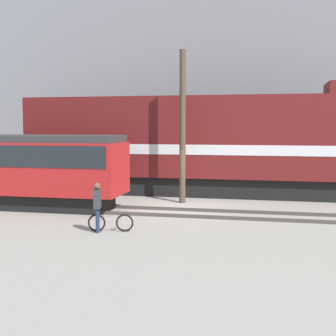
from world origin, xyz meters
TOP-DOWN VIEW (x-y plane):
  - ground_plane at (0.00, 0.00)m, footprint 120.00×120.00m
  - track_near at (0.00, -1.36)m, footprint 60.00×1.50m
  - track_far at (0.00, 4.27)m, footprint 60.00×1.51m
  - building_backdrop at (0.00, 12.86)m, footprint 32.32×6.00m
  - freight_locomotive at (0.47, 4.27)m, footprint 18.53×3.04m
  - streetcar at (-7.02, -1.36)m, footprint 9.77×2.54m
  - bicycle at (-1.33, -4.99)m, footprint 1.55×0.51m
  - person at (-1.71, -5.22)m, footprint 0.29×0.40m
  - utility_pole_left at (-0.04, 1.45)m, footprint 0.29×0.29m

SIDE VIEW (x-z plane):
  - ground_plane at x=0.00m, z-range 0.00..0.00m
  - track_near at x=0.00m, z-range 0.00..0.14m
  - track_far at x=0.00m, z-range 0.00..0.14m
  - bicycle at x=-1.33m, z-range -0.03..0.64m
  - person at x=-1.71m, z-range 0.18..1.88m
  - streetcar at x=-7.02m, z-range 0.23..3.45m
  - freight_locomotive at x=0.47m, z-range -0.18..5.53m
  - utility_pole_left at x=-0.04m, z-range 0.00..7.10m
  - building_backdrop at x=0.00m, z-range 0.00..14.84m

